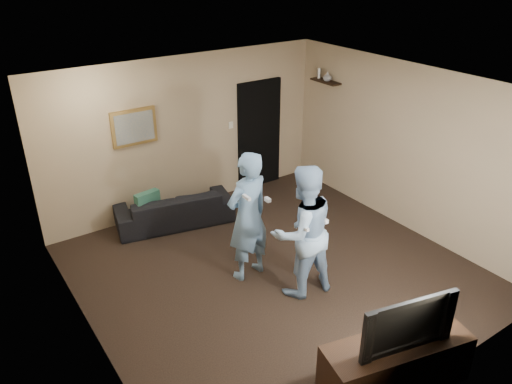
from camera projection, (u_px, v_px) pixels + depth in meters
ground at (274, 271)px, 7.02m from camera, size 5.00×5.00×0.00m
ceiling at (278, 89)px, 5.86m from camera, size 5.00×5.00×0.04m
wall_back at (187, 134)px, 8.29m from camera, size 5.00×0.04×2.60m
wall_front at (437, 286)px, 4.59m from camera, size 5.00×0.04×2.60m
wall_left at (83, 247)px, 5.18m from camera, size 0.04×5.00×2.60m
wall_right at (406, 148)px, 7.71m from camera, size 0.04×5.00×2.60m
sofa at (174, 208)px, 8.12m from camera, size 1.99×1.12×0.55m
throw_pillow at (148, 204)px, 7.81m from camera, size 0.41×0.19×0.40m
painting_frame at (134, 127)px, 7.68m from camera, size 0.72×0.05×0.57m
painting_canvas at (135, 128)px, 7.66m from camera, size 0.62×0.01×0.47m
doorway at (259, 135)px, 9.14m from camera, size 0.90×0.06×2.00m
light_switch at (231, 125)px, 8.70m from camera, size 0.08×0.02×0.12m
wall_shelf at (326, 81)px, 8.68m from camera, size 0.20×0.60×0.03m
shelf_vase at (327, 76)px, 8.61m from camera, size 0.17×0.17×0.15m
shelf_figurine at (319, 73)px, 8.76m from camera, size 0.06×0.06×0.18m
tv_console at (395, 363)px, 5.14m from camera, size 1.64×0.85×0.56m
television at (403, 319)px, 4.88m from camera, size 1.04×0.37×0.60m
wii_player_left at (248, 217)px, 6.56m from camera, size 0.72×0.55×1.82m
wii_player_right at (302, 232)px, 6.25m from camera, size 0.94×0.77×1.79m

